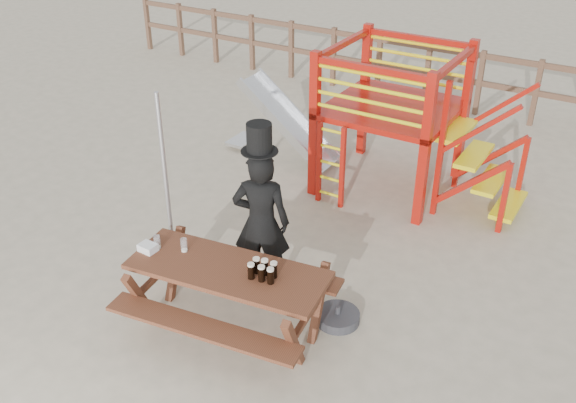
{
  "coord_description": "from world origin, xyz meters",
  "views": [
    {
      "loc": [
        3.33,
        -4.36,
        4.55
      ],
      "look_at": [
        0.19,
        0.8,
        1.07
      ],
      "focal_mm": 40.0,
      "sensor_mm": 36.0,
      "label": 1
    }
  ],
  "objects": [
    {
      "name": "playground_fort",
      "position": [
        0.12,
        3.58,
        1.07
      ],
      "size": [
        4.71,
        1.84,
        2.1
      ],
      "color": "#AB140B",
      "rests_on": "ground"
    },
    {
      "name": "metal_pole",
      "position": [
        -0.98,
        0.18,
        1.15
      ],
      "size": [
        0.05,
        0.05,
        2.29
      ],
      "primitive_type": "cylinder",
      "color": "#B2B2B7",
      "rests_on": "ground"
    },
    {
      "name": "back_fence",
      "position": [
        0.0,
        7.0,
        0.74
      ],
      "size": [
        15.09,
        0.09,
        1.2
      ],
      "color": "brown",
      "rests_on": "ground"
    },
    {
      "name": "empty_glasses",
      "position": [
        -0.59,
        -0.27,
        0.85
      ],
      "size": [
        0.34,
        0.17,
        0.15
      ],
      "color": "silver",
      "rests_on": "picnic_table"
    },
    {
      "name": "ground",
      "position": [
        0.0,
        0.0,
        0.0
      ],
      "size": [
        60.0,
        60.0,
        0.0
      ],
      "primitive_type": "plane",
      "color": "#C3B397",
      "rests_on": "ground"
    },
    {
      "name": "paper_bag",
      "position": [
        -0.77,
        -0.41,
        0.82
      ],
      "size": [
        0.18,
        0.15,
        0.08
      ],
      "primitive_type": "cube",
      "rotation": [
        0.0,
        0.0,
        -0.03
      ],
      "color": "white",
      "rests_on": "picnic_table"
    },
    {
      "name": "picnic_table",
      "position": [
        0.11,
        -0.23,
        0.49
      ],
      "size": [
        2.19,
        1.66,
        0.78
      ],
      "rotation": [
        0.0,
        0.0,
        0.14
      ],
      "color": "brown",
      "rests_on": "ground"
    },
    {
      "name": "parasol_base",
      "position": [
        1.02,
        0.46,
        0.06
      ],
      "size": [
        0.47,
        0.47,
        0.2
      ],
      "color": "#35353A",
      "rests_on": "ground"
    },
    {
      "name": "man_with_hat",
      "position": [
        0.0,
        0.55,
        0.91
      ],
      "size": [
        0.74,
        0.63,
        2.03
      ],
      "rotation": [
        0.0,
        0.0,
        3.56
      ],
      "color": "black",
      "rests_on": "ground"
    },
    {
      "name": "stout_pints",
      "position": [
        0.5,
        -0.17,
        0.87
      ],
      "size": [
        0.28,
        0.2,
        0.17
      ],
      "color": "black",
      "rests_on": "picnic_table"
    }
  ]
}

